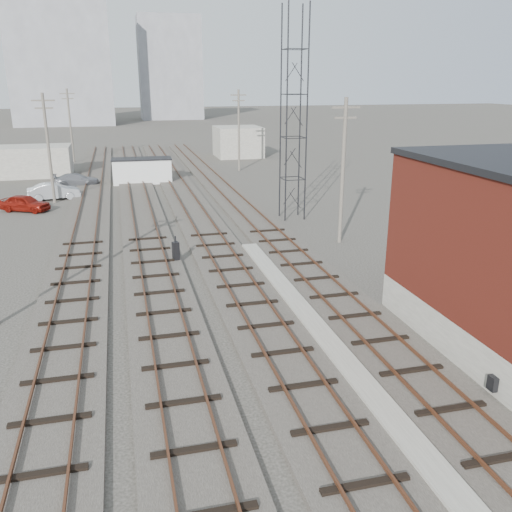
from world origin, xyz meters
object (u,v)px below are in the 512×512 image
object	(u,v)px
car_silver	(54,191)
site_trailer	(142,170)
car_red	(25,203)
switch_stand	(176,251)
car_grey	(77,180)

from	to	relation	value
car_silver	site_trailer	bearing A→B (deg)	-61.03
car_red	car_silver	world-z (taller)	car_silver
switch_stand	car_red	xyz separation A→B (m)	(-10.26, 15.82, -0.03)
car_red	site_trailer	bearing A→B (deg)	-16.27
site_trailer	car_silver	size ratio (longest dim) A/B	1.37
car_red	car_grey	world-z (taller)	car_red
switch_stand	site_trailer	distance (m)	26.38
switch_stand	car_grey	size ratio (longest dim) A/B	0.34
switch_stand	car_grey	distance (m)	27.06
car_red	car_grey	xyz separation A→B (m)	(3.33, 10.34, -0.04)
car_red	car_grey	distance (m)	10.87
car_red	switch_stand	bearing A→B (deg)	-120.69
car_silver	car_grey	distance (m)	6.30
car_red	car_silver	size ratio (longest dim) A/B	0.90
switch_stand	car_red	distance (m)	18.85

